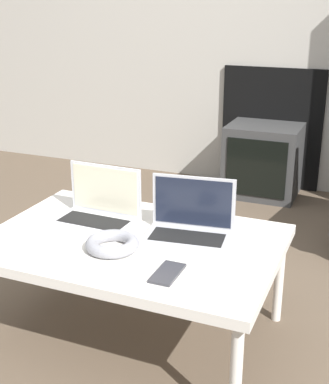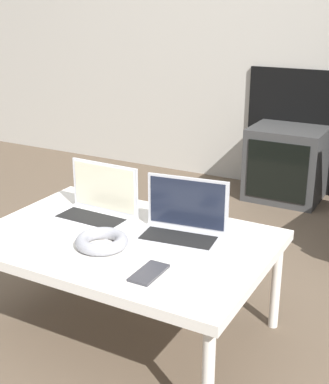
# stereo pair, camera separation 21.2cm
# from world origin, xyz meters

# --- Properties ---
(ground_plane) EXTENTS (14.00, 14.00, 0.00)m
(ground_plane) POSITION_xyz_m (0.00, 0.00, 0.00)
(ground_plane) COLOR brown
(table) EXTENTS (1.03, 0.70, 0.40)m
(table) POSITION_xyz_m (0.00, 0.22, 0.37)
(table) COLOR silver
(table) RESTS_ON ground_plane
(laptop_left) EXTENTS (0.31, 0.21, 0.21)m
(laptop_left) POSITION_xyz_m (-0.19, 0.32, 0.45)
(laptop_left) COLOR silver
(laptop_left) RESTS_ON table
(laptop_right) EXTENTS (0.33, 0.24, 0.21)m
(laptop_right) POSITION_xyz_m (0.18, 0.31, 0.45)
(laptop_right) COLOR #B2B2B7
(laptop_right) RESTS_ON table
(headphones) EXTENTS (0.18, 0.18, 0.04)m
(headphones) POSITION_xyz_m (-0.02, 0.12, 0.42)
(headphones) COLOR gray
(headphones) RESTS_ON table
(phone) EXTENTS (0.07, 0.15, 0.01)m
(phone) POSITION_xyz_m (0.21, 0.03, 0.40)
(phone) COLOR #333338
(phone) RESTS_ON table
(tv) EXTENTS (0.45, 0.38, 0.46)m
(tv) POSITION_xyz_m (0.09, 1.95, 0.23)
(tv) COLOR #383838
(tv) RESTS_ON ground_plane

